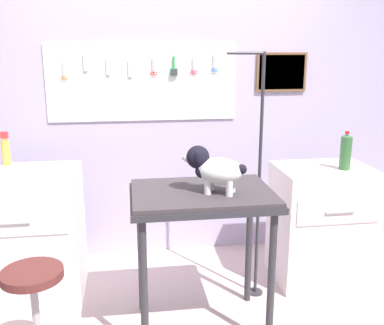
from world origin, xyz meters
TOP-DOWN VIEW (x-y plane):
  - rear_wall_panel at (0.00, 1.28)m, footprint 4.00×0.11m
  - grooming_table at (0.10, 0.12)m, footprint 0.85×0.61m
  - grooming_arm at (0.53, 0.45)m, footprint 0.30×0.11m
  - dog at (0.15, 0.08)m, footprint 0.37×0.27m
  - counter_left at (-1.08, 0.68)m, footprint 0.80×0.58m
  - cabinet_right at (1.08, 0.61)m, footprint 0.68×0.54m
  - stool at (-0.84, -0.16)m, footprint 0.32×0.32m
  - conditioner_bottle at (-1.19, 0.89)m, footprint 0.06×0.06m
  - soda_bottle at (1.19, 0.54)m, footprint 0.08×0.08m

SIDE VIEW (x-z plane):
  - cabinet_right at x=1.08m, z-range 0.00..0.87m
  - counter_left at x=-1.08m, z-range 0.00..0.90m
  - stool at x=-0.84m, z-range 0.18..0.78m
  - grooming_table at x=0.10m, z-range 0.34..1.24m
  - grooming_arm at x=0.53m, z-range -0.05..1.64m
  - soda_bottle at x=1.19m, z-range 0.86..1.14m
  - conditioner_bottle at x=-1.19m, z-range 0.88..1.13m
  - dog at x=0.15m, z-range 0.91..1.18m
  - rear_wall_panel at x=0.00m, z-range 0.01..2.31m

